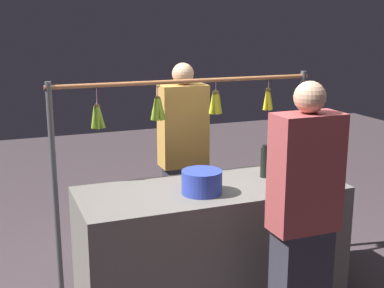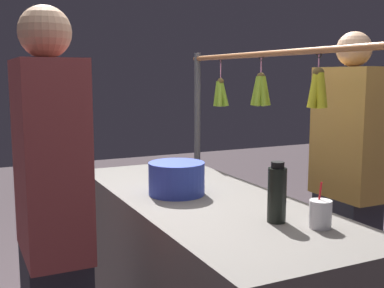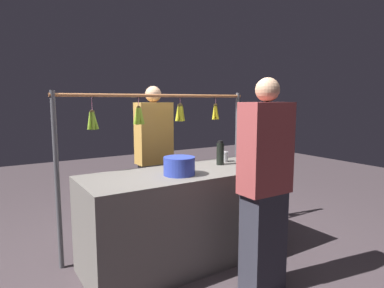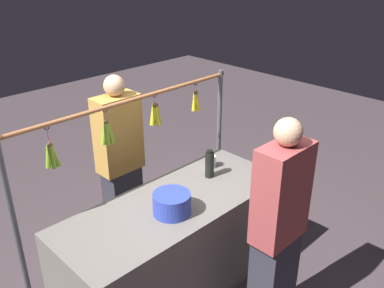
# 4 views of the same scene
# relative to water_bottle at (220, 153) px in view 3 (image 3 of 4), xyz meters

# --- Properties ---
(ground_plane) EXTENTS (12.00, 12.00, 0.00)m
(ground_plane) POSITION_rel_water_bottle_xyz_m (0.47, 0.08, -0.97)
(ground_plane) COLOR #41363B
(market_counter) EXTENTS (1.88, 0.75, 0.86)m
(market_counter) POSITION_rel_water_bottle_xyz_m (0.47, 0.08, -0.55)
(market_counter) COLOR #66605B
(market_counter) RESTS_ON ground
(display_rack) EXTENTS (2.10, 0.11, 1.59)m
(display_rack) POSITION_rel_water_bottle_xyz_m (0.48, -0.39, 0.14)
(display_rack) COLOR #4C4C51
(display_rack) RESTS_ON ground
(water_bottle) EXTENTS (0.08, 0.08, 0.24)m
(water_bottle) POSITION_rel_water_bottle_xyz_m (0.00, 0.00, 0.00)
(water_bottle) COLOR black
(water_bottle) RESTS_ON market_counter
(blue_bucket) EXTENTS (0.28, 0.28, 0.16)m
(blue_bucket) POSITION_rel_water_bottle_xyz_m (0.58, 0.18, -0.04)
(blue_bucket) COLOR #2D40AB
(blue_bucket) RESTS_ON market_counter
(drink_cup) EXTENTS (0.09, 0.09, 0.18)m
(drink_cup) POSITION_rel_water_bottle_xyz_m (-0.13, -0.11, -0.06)
(drink_cup) COLOR silver
(drink_cup) RESTS_ON market_counter
(vendor_person) EXTENTS (0.40, 0.21, 1.66)m
(vendor_person) POSITION_rel_water_bottle_xyz_m (0.38, -0.74, -0.15)
(vendor_person) COLOR #2D2D38
(vendor_person) RESTS_ON ground
(customer_person) EXTENTS (0.40, 0.22, 1.68)m
(customer_person) POSITION_rel_water_bottle_xyz_m (0.21, 0.84, -0.14)
(customer_person) COLOR #2D2D38
(customer_person) RESTS_ON ground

